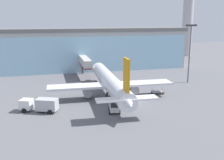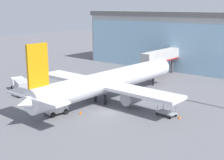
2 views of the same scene
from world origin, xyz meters
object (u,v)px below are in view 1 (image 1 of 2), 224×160
at_px(airplane, 110,83).
at_px(control_tower, 188,9).
at_px(catering_truck, 40,104).
at_px(pushback_tug, 114,108).
at_px(jet_bridge, 85,62).
at_px(baggage_cart, 157,92).
at_px(safety_cone_wingtip, 165,92).
at_px(apron_light_mast, 190,48).
at_px(safety_cone_nose, 125,106).

bearing_deg(airplane, control_tower, -39.82).
relative_size(airplane, catering_truck, 4.76).
xyz_separation_m(airplane, pushback_tug, (-2.01, -10.19, -2.36)).
height_order(jet_bridge, baggage_cart, jet_bridge).
height_order(control_tower, safety_cone_wingtip, control_tower).
distance_m(jet_bridge, catering_truck, 31.69).
distance_m(apron_light_mast, catering_truck, 43.23).
height_order(control_tower, apron_light_mast, control_tower).
bearing_deg(baggage_cart, control_tower, -116.94).
distance_m(control_tower, baggage_cart, 73.66).
bearing_deg(safety_cone_wingtip, airplane, 176.71).
bearing_deg(airplane, apron_light_mast, -69.65).
relative_size(pushback_tug, safety_cone_wingtip, 6.38).
distance_m(jet_bridge, pushback_tug, 32.82).
bearing_deg(pushback_tug, airplane, 1.11).
relative_size(airplane, baggage_cart, 11.87).
height_order(jet_bridge, apron_light_mast, apron_light_mast).
distance_m(control_tower, catering_truck, 94.76).
xyz_separation_m(control_tower, baggage_cart, (-41.79, -56.73, -21.46)).
bearing_deg(airplane, pushback_tug, 172.67).
bearing_deg(jet_bridge, baggage_cart, -148.21).
relative_size(control_tower, pushback_tug, 9.87).
distance_m(jet_bridge, apron_light_mast, 30.97).
bearing_deg(jet_bridge, pushback_tug, -178.17).
distance_m(airplane, catering_truck, 16.83).
distance_m(airplane, baggage_cart, 11.82).
bearing_deg(catering_truck, apron_light_mast, -136.96).
xyz_separation_m(jet_bridge, safety_cone_nose, (2.72, -30.29, -4.31)).
bearing_deg(jet_bridge, safety_cone_nose, -172.79).
xyz_separation_m(apron_light_mast, safety_cone_nose, (-23.82, -15.18, -9.41)).
distance_m(pushback_tug, safety_cone_nose, 3.76).
xyz_separation_m(airplane, baggage_cart, (11.45, -0.89, -2.83)).
height_order(jet_bridge, safety_cone_nose, jet_bridge).
distance_m(apron_light_mast, safety_cone_nose, 29.78).
bearing_deg(jet_bridge, safety_cone_wingtip, -144.43).
xyz_separation_m(apron_light_mast, baggage_cart, (-13.23, -8.22, -9.19)).
bearing_deg(pushback_tug, safety_cone_nose, -38.52).
distance_m(baggage_cart, pushback_tug, 16.36).
height_order(pushback_tug, safety_cone_nose, pushback_tug).
bearing_deg(control_tower, jet_bridge, -148.77).
height_order(apron_light_mast, pushback_tug, apron_light_mast).
bearing_deg(catering_truck, safety_cone_wingtip, -145.12).
xyz_separation_m(airplane, catering_truck, (-15.63, -5.95, -1.86)).
bearing_deg(control_tower, safety_cone_nose, -129.43).
xyz_separation_m(control_tower, safety_cone_wingtip, (-39.75, -56.61, -21.69)).
bearing_deg(baggage_cart, pushback_tug, 44.09).
relative_size(apron_light_mast, safety_cone_wingtip, 29.11).
distance_m(control_tower, airplane, 79.37).
xyz_separation_m(apron_light_mast, catering_truck, (-40.31, -13.27, -8.22)).
bearing_deg(apron_light_mast, jet_bridge, 150.36).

